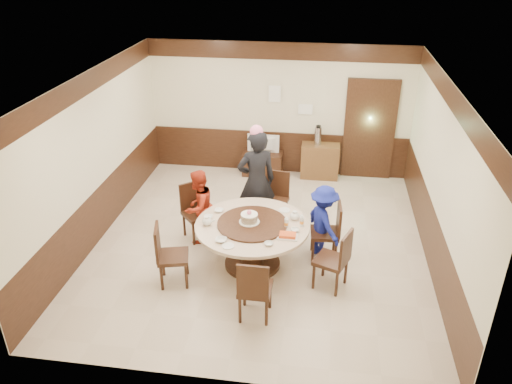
# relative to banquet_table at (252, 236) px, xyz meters

# --- Properties ---
(room) EXTENTS (6.00, 6.04, 2.84)m
(room) POSITION_rel_banquet_table_xyz_m (0.04, 0.67, 0.55)
(room) COLOR beige
(room) RESTS_ON ground
(banquet_table) EXTENTS (1.75, 1.75, 0.78)m
(banquet_table) POSITION_rel_banquet_table_xyz_m (0.00, 0.00, 0.00)
(banquet_table) COLOR black
(banquet_table) RESTS_ON ground
(chair_0) EXTENTS (0.48, 0.47, 0.97)m
(chair_0) POSITION_rel_banquet_table_xyz_m (1.13, 0.39, -0.23)
(chair_0) COLOR black
(chair_0) RESTS_ON ground
(chair_1) EXTENTS (0.50, 0.51, 0.97)m
(chair_1) POSITION_rel_banquet_table_xyz_m (0.21, 1.33, -0.23)
(chair_1) COLOR black
(chair_1) RESTS_ON ground
(chair_2) EXTENTS (0.62, 0.62, 0.97)m
(chair_2) POSITION_rel_banquet_table_xyz_m (-1.06, 0.70, -0.23)
(chair_2) COLOR black
(chair_2) RESTS_ON ground
(chair_3) EXTENTS (0.54, 0.53, 0.97)m
(chair_3) POSITION_rel_banquet_table_xyz_m (-1.11, -0.60, -0.23)
(chair_3) COLOR black
(chair_3) RESTS_ON ground
(chair_4) EXTENTS (0.44, 0.45, 0.97)m
(chair_4) POSITION_rel_banquet_table_xyz_m (0.22, -1.19, -0.23)
(chair_4) COLOR black
(chair_4) RESTS_ON ground
(chair_5) EXTENTS (0.58, 0.57, 0.97)m
(chair_5) POSITION_rel_banquet_table_xyz_m (1.24, -0.37, -0.23)
(chair_5) COLOR black
(chair_5) RESTS_ON ground
(person_standing) EXTENTS (0.79, 0.67, 1.85)m
(person_standing) POSITION_rel_banquet_table_xyz_m (-0.10, 1.14, 0.39)
(person_standing) COLOR black
(person_standing) RESTS_ON ground
(person_red) EXTENTS (0.70, 0.77, 1.29)m
(person_red) POSITION_rel_banquet_table_xyz_m (-1.00, 0.60, 0.11)
(person_red) COLOR #A52A16
(person_red) RESTS_ON ground
(person_blue) EXTENTS (0.81, 0.92, 1.24)m
(person_blue) POSITION_rel_banquet_table_xyz_m (1.08, 0.45, 0.09)
(person_blue) COLOR navy
(person_blue) RESTS_ON ground
(birthday_cake) EXTENTS (0.32, 0.32, 0.21)m
(birthday_cake) POSITION_rel_banquet_table_xyz_m (-0.05, 0.01, 0.32)
(birthday_cake) COLOR white
(birthday_cake) RESTS_ON banquet_table
(teapot_left) EXTENTS (0.17, 0.15, 0.13)m
(teapot_left) POSITION_rel_banquet_table_xyz_m (-0.68, -0.11, 0.28)
(teapot_left) COLOR white
(teapot_left) RESTS_ON banquet_table
(teapot_right) EXTENTS (0.17, 0.15, 0.13)m
(teapot_right) POSITION_rel_banquet_table_xyz_m (0.63, 0.24, 0.28)
(teapot_right) COLOR white
(teapot_right) RESTS_ON banquet_table
(bowl_0) EXTENTS (0.14, 0.14, 0.04)m
(bowl_0) POSITION_rel_banquet_table_xyz_m (-0.58, 0.31, 0.23)
(bowl_0) COLOR white
(bowl_0) RESTS_ON banquet_table
(bowl_1) EXTENTS (0.13, 0.13, 0.04)m
(bowl_1) POSITION_rel_banquet_table_xyz_m (0.32, -0.54, 0.24)
(bowl_1) COLOR white
(bowl_1) RESTS_ON banquet_table
(bowl_2) EXTENTS (0.17, 0.17, 0.04)m
(bowl_2) POSITION_rel_banquet_table_xyz_m (-0.37, -0.54, 0.24)
(bowl_2) COLOR white
(bowl_2) RESTS_ON banquet_table
(bowl_3) EXTENTS (0.13, 0.13, 0.04)m
(bowl_3) POSITION_rel_banquet_table_xyz_m (0.66, -0.11, 0.24)
(bowl_3) COLOR white
(bowl_3) RESTS_ON banquet_table
(bowl_4) EXTENTS (0.14, 0.14, 0.03)m
(bowl_4) POSITION_rel_banquet_table_xyz_m (-0.71, 0.09, 0.23)
(bowl_4) COLOR white
(bowl_4) RESTS_ON banquet_table
(saucer_near) EXTENTS (0.18, 0.18, 0.01)m
(saucer_near) POSITION_rel_banquet_table_xyz_m (-0.25, -0.65, 0.22)
(saucer_near) COLOR white
(saucer_near) RESTS_ON banquet_table
(saucer_far) EXTENTS (0.18, 0.18, 0.01)m
(saucer_far) POSITION_rel_banquet_table_xyz_m (0.45, 0.50, 0.22)
(saucer_far) COLOR white
(saucer_far) RESTS_ON banquet_table
(shrimp_platter) EXTENTS (0.30, 0.20, 0.06)m
(shrimp_platter) POSITION_rel_banquet_table_xyz_m (0.57, -0.29, 0.24)
(shrimp_platter) COLOR white
(shrimp_platter) RESTS_ON banquet_table
(bottle_0) EXTENTS (0.06, 0.06, 0.16)m
(bottle_0) POSITION_rel_banquet_table_xyz_m (0.52, -0.03, 0.30)
(bottle_0) COLOR silver
(bottle_0) RESTS_ON banquet_table
(bottle_1) EXTENTS (0.06, 0.06, 0.16)m
(bottle_1) POSITION_rel_banquet_table_xyz_m (0.75, 0.05, 0.30)
(bottle_1) COLOR silver
(bottle_1) RESTS_ON banquet_table
(tv_stand) EXTENTS (0.85, 0.45, 0.50)m
(tv_stand) POSITION_rel_banquet_table_xyz_m (-0.29, 3.41, -0.28)
(tv_stand) COLOR black
(tv_stand) RESTS_ON ground
(television) EXTENTS (0.69, 0.12, 0.40)m
(television) POSITION_rel_banquet_table_xyz_m (-0.29, 3.41, 0.16)
(television) COLOR gray
(television) RESTS_ON tv_stand
(side_cabinet) EXTENTS (0.80, 0.40, 0.75)m
(side_cabinet) POSITION_rel_banquet_table_xyz_m (0.95, 3.44, -0.16)
(side_cabinet) COLOR brown
(side_cabinet) RESTS_ON ground
(thermos) EXTENTS (0.15, 0.15, 0.38)m
(thermos) POSITION_rel_banquet_table_xyz_m (0.87, 3.44, 0.41)
(thermos) COLOR silver
(thermos) RESTS_ON side_cabinet
(notice_left) EXTENTS (0.25, 0.00, 0.35)m
(notice_left) POSITION_rel_banquet_table_xyz_m (-0.07, 3.61, 1.22)
(notice_left) COLOR white
(notice_left) RESTS_ON room
(notice_right) EXTENTS (0.30, 0.00, 0.22)m
(notice_right) POSITION_rel_banquet_table_xyz_m (0.58, 3.61, 0.92)
(notice_right) COLOR white
(notice_right) RESTS_ON room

